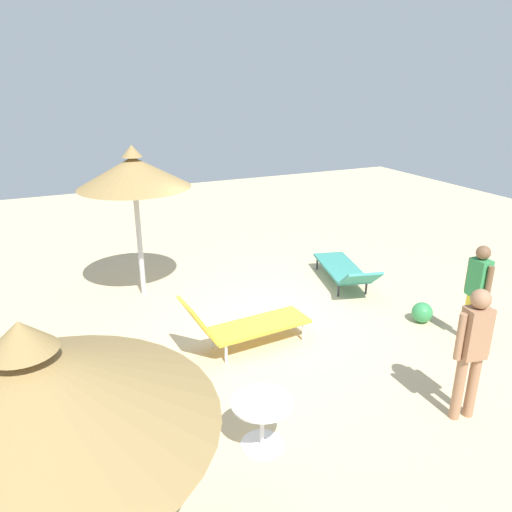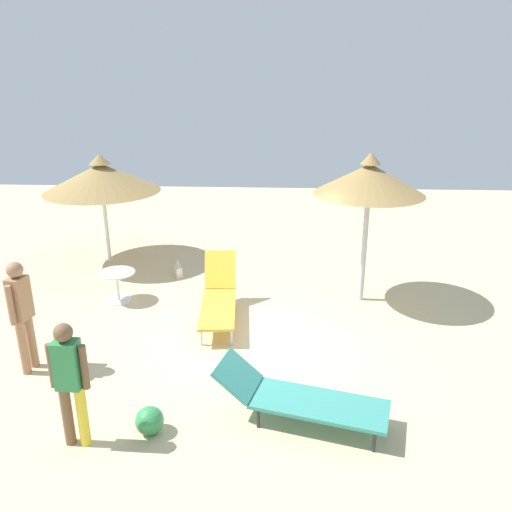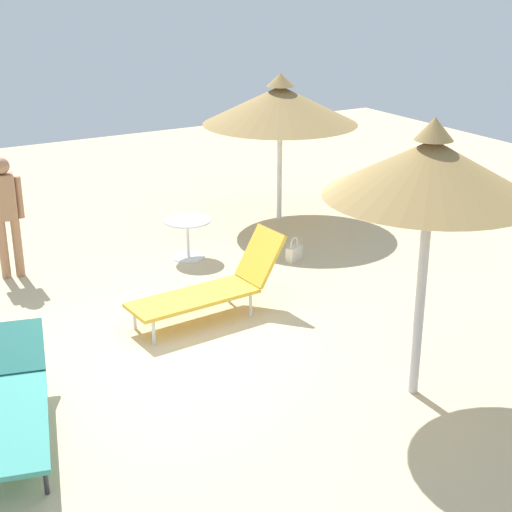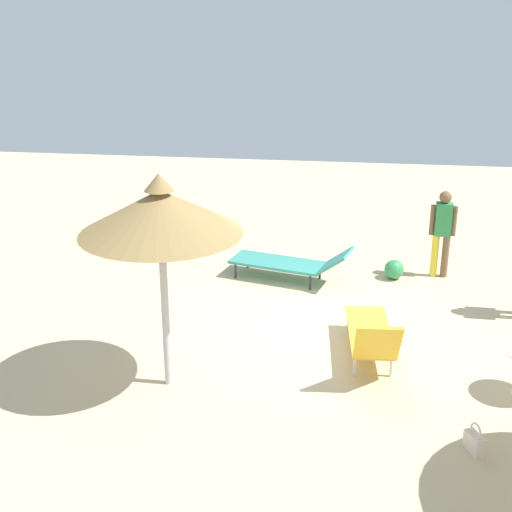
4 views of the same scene
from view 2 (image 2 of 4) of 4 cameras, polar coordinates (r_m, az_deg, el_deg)
ground at (r=8.91m, az=0.29°, el=-9.57°), size 24.00×24.00×0.10m
parasol_umbrella_center at (r=12.34m, az=-16.78°, el=8.34°), size 2.65×2.65×2.56m
parasol_umbrella_far_left at (r=9.82m, az=12.47°, el=8.30°), size 2.08×2.08×2.94m
lounge_chair_edge at (r=6.91m, az=4.72°, el=-15.36°), size 1.23×2.34×0.72m
lounge_chair_near_left at (r=9.47m, az=-4.14°, el=-4.47°), size 2.11×0.76×1.02m
person_standing_front at (r=8.36m, az=-24.58°, el=-5.38°), size 0.48×0.27×1.77m
person_standing_back at (r=6.57m, az=-19.98°, el=-12.56°), size 0.23×0.48×1.65m
handbag at (r=11.56m, az=-8.62°, el=-1.63°), size 0.31×0.23×0.38m
side_table_round at (r=10.49m, az=-15.15°, el=-2.70°), size 0.72×0.72×0.62m
beach_ball at (r=6.93m, az=-11.73°, el=-17.44°), size 0.36×0.36×0.36m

